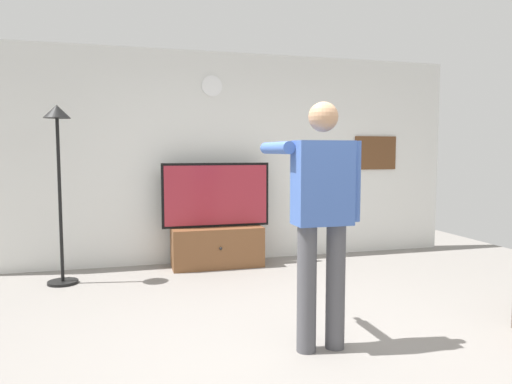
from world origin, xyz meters
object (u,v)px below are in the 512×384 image
wall_clock (212,86)px  framed_picture (375,153)px  television (216,195)px  floor_lamp (58,157)px  tv_stand (217,247)px  person_standing_nearer_lamp (321,211)px

wall_clock → framed_picture: size_ratio=0.41×
television → floor_lamp: 1.87m
tv_stand → wall_clock: 2.04m
television → floor_lamp: bearing=-168.5°
wall_clock → floor_lamp: bearing=-161.1°
floor_lamp → person_standing_nearer_lamp: (2.03, -2.31, -0.36)m
wall_clock → floor_lamp: (-1.77, -0.60, -0.89)m
television → framed_picture: framed_picture is taller
wall_clock → tv_stand: bearing=-90.0°
television → person_standing_nearer_lamp: bearing=-84.3°
television → wall_clock: bearing=90.0°
wall_clock → person_standing_nearer_lamp: 3.18m
television → floor_lamp: size_ratio=0.70×
person_standing_nearer_lamp → wall_clock: bearing=95.2°
tv_stand → person_standing_nearer_lamp: size_ratio=0.63×
framed_picture → floor_lamp: size_ratio=0.33×
television → person_standing_nearer_lamp: 2.69m
tv_stand → person_standing_nearer_lamp: person_standing_nearer_lamp is taller
wall_clock → framed_picture: wall_clock is taller
television → person_standing_nearer_lamp: size_ratio=0.75×
wall_clock → floor_lamp: wall_clock is taller
tv_stand → floor_lamp: size_ratio=0.58×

